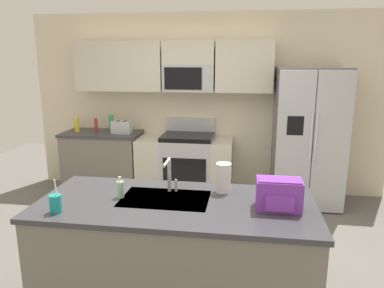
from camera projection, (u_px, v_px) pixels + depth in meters
The scene contains 15 objects.
ground_plane at pixel (180, 260), 3.65m from camera, with size 9.00×9.00×0.00m, color #66605B.
kitchen_wall_unit at pixel (195, 93), 5.34m from camera, with size 5.20×0.43×2.60m.
back_counter at pixel (103, 161), 5.50m from camera, with size 1.13×0.63×0.90m.
range_oven at pixel (185, 165), 5.32m from camera, with size 1.36×0.61×1.10m.
refrigerator at pixel (308, 138), 4.90m from camera, with size 0.90×0.76×1.85m.
island_counter at pixel (176, 255), 2.88m from camera, with size 2.11×0.95×0.90m.
toaster at pixel (122, 127), 5.28m from camera, with size 0.28×0.16×0.18m.
pepper_mill at pixel (96, 125), 5.39m from camera, with size 0.05×0.05×0.20m, color #B2332D.
bottle_green at pixel (112, 124), 5.32m from camera, with size 0.07×0.07×0.26m, color green.
bottle_yellow at pixel (77, 125), 5.38m from camera, with size 0.07×0.07×0.21m, color yellow.
sink_faucet at pixel (169, 172), 2.94m from camera, with size 0.08×0.21×0.28m.
drink_cup_teal at pixel (56, 203), 2.57m from camera, with size 0.08×0.08×0.25m.
soap_dispenser at pixel (120, 189), 2.85m from camera, with size 0.06×0.06×0.17m.
paper_towel_roll at pixel (223, 178), 2.96m from camera, with size 0.12×0.12×0.24m, color white.
backpack at pixel (279, 194), 2.62m from camera, with size 0.32×0.22×0.23m.
Camera 1 is at (0.60, -3.24, 1.96)m, focal length 34.22 mm.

